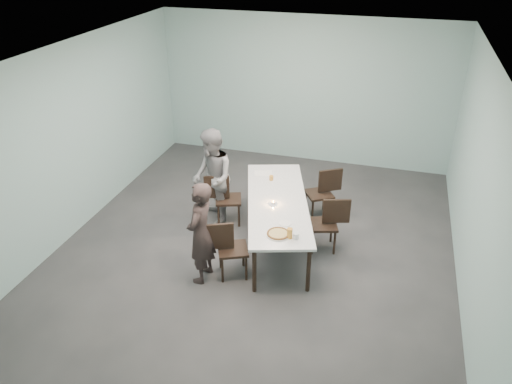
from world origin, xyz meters
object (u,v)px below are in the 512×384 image
(diner_near, at_px, (201,233))
(amber_tumbler, at_px, (271,178))
(tealight, at_px, (273,203))
(chair_far_right, at_px, (324,190))
(diner_far, at_px, (212,178))
(chair_near_left, at_px, (227,246))
(chair_far_left, at_px, (224,196))
(table, at_px, (277,204))
(water_tumbler, at_px, (296,236))
(side_plate, at_px, (285,223))
(beer_glass, at_px, (290,233))
(chair_near_right, at_px, (328,221))
(pizza, at_px, (278,234))

(diner_near, distance_m, amber_tumbler, 1.92)
(tealight, bearing_deg, diner_near, -124.89)
(chair_far_right, relative_size, tealight, 15.54)
(chair_far_right, xyz_separation_m, diner_far, (-1.75, -0.70, 0.32))
(chair_near_left, distance_m, chair_far_left, 1.46)
(chair_near_left, xyz_separation_m, chair_far_right, (1.04, 2.04, 0.00))
(table, height_order, water_tumbler, water_tumbler)
(chair_far_left, distance_m, chair_far_right, 1.71)
(side_plate, bearing_deg, amber_tumbler, 112.92)
(beer_glass, relative_size, water_tumbler, 1.67)
(chair_far_right, bearing_deg, diner_far, -9.62)
(table, bearing_deg, tealight, -109.94)
(diner_near, bearing_deg, water_tumbler, 103.27)
(beer_glass, bearing_deg, diner_near, -168.56)
(chair_near_left, height_order, chair_far_right, same)
(chair_near_right, xyz_separation_m, pizza, (-0.56, -0.97, 0.27))
(side_plate, bearing_deg, diner_far, 147.42)
(chair_far_left, xyz_separation_m, amber_tumbler, (0.74, 0.31, 0.29))
(table, bearing_deg, water_tumbler, -62.43)
(side_plate, bearing_deg, water_tumbler, -55.87)
(diner_near, height_order, diner_far, diner_far)
(chair_near_left, height_order, side_plate, chair_near_left)
(diner_near, relative_size, beer_glass, 10.16)
(water_tumbler, height_order, amber_tumbler, water_tumbler)
(water_tumbler, xyz_separation_m, amber_tumbler, (-0.76, 1.60, -0.01))
(tealight, relative_size, amber_tumbler, 0.70)
(chair_far_right, bearing_deg, water_tumbler, 56.46)
(chair_near_left, relative_size, diner_near, 0.57)
(chair_near_right, height_order, beer_glass, beer_glass)
(diner_far, height_order, amber_tumbler, diner_far)
(table, xyz_separation_m, beer_glass, (0.41, -0.95, 0.13))
(side_plate, height_order, beer_glass, beer_glass)
(tealight, bearing_deg, table, 70.06)
(chair_far_left, bearing_deg, chair_near_right, -27.55)
(beer_glass, height_order, water_tumbler, beer_glass)
(chair_far_left, xyz_separation_m, tealight, (0.97, -0.46, 0.27))
(beer_glass, bearing_deg, chair_near_left, -175.32)
(diner_near, xyz_separation_m, amber_tumbler, (0.52, 1.84, 0.03))
(table, relative_size, diner_far, 1.66)
(table, relative_size, chair_far_left, 3.16)
(amber_tumbler, bearing_deg, chair_far_right, 23.73)
(pizza, bearing_deg, chair_near_right, 59.90)
(diner_near, xyz_separation_m, side_plate, (1.06, 0.58, -0.01))
(table, distance_m, chair_near_left, 1.14)
(diner_near, bearing_deg, chair_near_left, 120.68)
(side_plate, bearing_deg, tealight, 121.78)
(diner_far, xyz_separation_m, tealight, (1.15, -0.43, -0.06))
(water_tumbler, bearing_deg, amber_tumbler, 115.46)
(chair_far_right, distance_m, side_plate, 1.68)
(tealight, bearing_deg, chair_far_right, 61.90)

